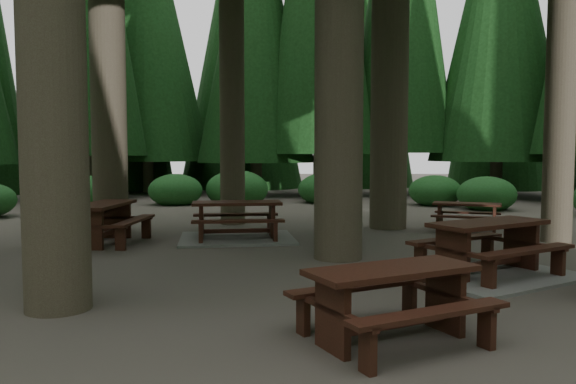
{
  "coord_description": "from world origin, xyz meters",
  "views": [
    {
      "loc": [
        -0.11,
        -9.53,
        1.85
      ],
      "look_at": [
        -0.07,
        1.18,
        1.1
      ],
      "focal_mm": 35.0,
      "sensor_mm": 36.0,
      "label": 1
    }
  ],
  "objects_px": {
    "picnic_table_b": "(103,217)",
    "picnic_table_e": "(392,292)",
    "picnic_table_d": "(467,212)",
    "picnic_table_c": "(237,226)",
    "picnic_table_a": "(488,257)"
  },
  "relations": [
    {
      "from": "picnic_table_c",
      "to": "picnic_table_e",
      "type": "distance_m",
      "value": 6.82
    },
    {
      "from": "picnic_table_b",
      "to": "picnic_table_c",
      "type": "distance_m",
      "value": 2.74
    },
    {
      "from": "picnic_table_d",
      "to": "picnic_table_e",
      "type": "relative_size",
      "value": 0.88
    },
    {
      "from": "picnic_table_e",
      "to": "picnic_table_b",
      "type": "bearing_deg",
      "value": 101.94
    },
    {
      "from": "picnic_table_a",
      "to": "picnic_table_c",
      "type": "bearing_deg",
      "value": 107.92
    },
    {
      "from": "picnic_table_b",
      "to": "picnic_table_e",
      "type": "relative_size",
      "value": 0.94
    },
    {
      "from": "picnic_table_b",
      "to": "picnic_table_c",
      "type": "xyz_separation_m",
      "value": [
        2.67,
        0.53,
        -0.27
      ]
    },
    {
      "from": "picnic_table_c",
      "to": "picnic_table_d",
      "type": "height_order",
      "value": "picnic_table_c"
    },
    {
      "from": "picnic_table_b",
      "to": "picnic_table_d",
      "type": "xyz_separation_m",
      "value": [
        8.0,
        1.83,
        -0.11
      ]
    },
    {
      "from": "picnic_table_c",
      "to": "picnic_table_e",
      "type": "relative_size",
      "value": 1.23
    },
    {
      "from": "picnic_table_a",
      "to": "picnic_table_e",
      "type": "relative_size",
      "value": 1.47
    },
    {
      "from": "picnic_table_a",
      "to": "picnic_table_e",
      "type": "height_order",
      "value": "picnic_table_a"
    },
    {
      "from": "picnic_table_a",
      "to": "picnic_table_e",
      "type": "distance_m",
      "value": 3.55
    },
    {
      "from": "picnic_table_b",
      "to": "picnic_table_e",
      "type": "height_order",
      "value": "picnic_table_b"
    },
    {
      "from": "picnic_table_a",
      "to": "picnic_table_b",
      "type": "bearing_deg",
      "value": 124.83
    }
  ]
}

